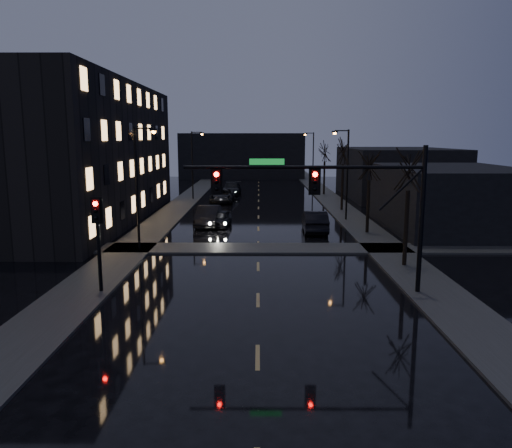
{
  "coord_description": "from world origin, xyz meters",
  "views": [
    {
      "loc": [
        0.04,
        -13.87,
        7.36
      ],
      "look_at": [
        -0.1,
        9.93,
        3.2
      ],
      "focal_mm": 35.0,
      "sensor_mm": 36.0,
      "label": 1
    }
  ],
  "objects_px": {
    "oncoming_car_a": "(220,219)",
    "lead_car": "(315,221)",
    "oncoming_car_b": "(208,216)",
    "oncoming_car_c": "(222,196)",
    "oncoming_car_d": "(232,189)"
  },
  "relations": [
    {
      "from": "oncoming_car_a",
      "to": "lead_car",
      "type": "bearing_deg",
      "value": -10.63
    },
    {
      "from": "oncoming_car_a",
      "to": "oncoming_car_c",
      "type": "relative_size",
      "value": 0.74
    },
    {
      "from": "oncoming_car_a",
      "to": "lead_car",
      "type": "distance_m",
      "value": 7.97
    },
    {
      "from": "oncoming_car_a",
      "to": "oncoming_car_c",
      "type": "bearing_deg",
      "value": 99.43
    },
    {
      "from": "oncoming_car_b",
      "to": "lead_car",
      "type": "height_order",
      "value": "lead_car"
    },
    {
      "from": "oncoming_car_c",
      "to": "oncoming_car_d",
      "type": "distance_m",
      "value": 7.61
    },
    {
      "from": "oncoming_car_a",
      "to": "oncoming_car_b",
      "type": "distance_m",
      "value": 1.09
    },
    {
      "from": "oncoming_car_a",
      "to": "oncoming_car_c",
      "type": "distance_m",
      "value": 15.7
    },
    {
      "from": "lead_car",
      "to": "oncoming_car_a",
      "type": "bearing_deg",
      "value": -15.37
    },
    {
      "from": "oncoming_car_d",
      "to": "oncoming_car_a",
      "type": "bearing_deg",
      "value": -86.57
    },
    {
      "from": "oncoming_car_a",
      "to": "oncoming_car_b",
      "type": "height_order",
      "value": "oncoming_car_b"
    },
    {
      "from": "oncoming_car_d",
      "to": "lead_car",
      "type": "bearing_deg",
      "value": -70.05
    },
    {
      "from": "oncoming_car_c",
      "to": "oncoming_car_d",
      "type": "bearing_deg",
      "value": 86.37
    },
    {
      "from": "oncoming_car_a",
      "to": "oncoming_car_b",
      "type": "xyz_separation_m",
      "value": [
        -0.99,
        0.43,
        0.15
      ]
    },
    {
      "from": "oncoming_car_d",
      "to": "lead_car",
      "type": "distance_m",
      "value": 26.74
    }
  ]
}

